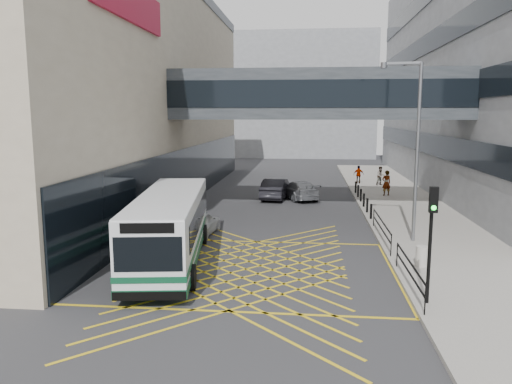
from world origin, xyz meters
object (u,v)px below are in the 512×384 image
(bus, at_px, (170,226))
(car_silver, at_px, (299,189))
(pedestrian_a, at_px, (386,183))
(pedestrian_b, at_px, (381,176))
(traffic_light, at_px, (431,228))
(litter_bin, at_px, (422,256))
(pedestrian_c, at_px, (359,175))
(car_dark, at_px, (276,188))
(street_lamp, at_px, (413,141))
(car_white, at_px, (199,223))

(bus, distance_m, car_silver, 17.61)
(pedestrian_a, distance_m, pedestrian_b, 5.67)
(pedestrian_b, bearing_deg, traffic_light, -116.93)
(traffic_light, relative_size, pedestrian_b, 2.39)
(litter_bin, xyz_separation_m, pedestrian_a, (1.28, 18.26, 0.54))
(bus, relative_size, litter_bin, 12.99)
(traffic_light, xyz_separation_m, pedestrian_c, (0.55, 29.14, -1.74))
(traffic_light, bearing_deg, car_dark, 110.41)
(bus, xyz_separation_m, car_dark, (3.44, 16.76, -0.82))
(litter_bin, height_order, pedestrian_b, pedestrian_b)
(bus, distance_m, litter_bin, 10.55)
(car_silver, bearing_deg, pedestrian_a, 171.20)
(traffic_light, distance_m, litter_bin, 4.77)
(bus, xyz_separation_m, litter_bin, (10.50, -0.03, -1.02))
(bus, height_order, pedestrian_a, bus)
(pedestrian_a, bearing_deg, pedestrian_b, -111.39)
(litter_bin, bearing_deg, pedestrian_a, 85.98)
(car_dark, distance_m, traffic_light, 22.03)
(pedestrian_a, bearing_deg, litter_bin, 68.24)
(car_silver, distance_m, street_lamp, 14.46)
(street_lamp, distance_m, pedestrian_a, 14.58)
(street_lamp, relative_size, litter_bin, 10.25)
(traffic_light, distance_m, pedestrian_b, 28.29)
(pedestrian_a, bearing_deg, pedestrian_c, -95.51)
(car_silver, xyz_separation_m, pedestrian_c, (5.17, 8.07, 0.22))
(pedestrian_c, bearing_deg, car_dark, 46.39)
(car_dark, distance_m, pedestrian_b, 11.25)
(car_white, height_order, pedestrian_a, pedestrian_a)
(litter_bin, distance_m, pedestrian_b, 23.98)
(street_lamp, height_order, pedestrian_a, street_lamp)
(car_silver, bearing_deg, pedestrian_b, -155.49)
(car_silver, relative_size, street_lamp, 0.55)
(traffic_light, xyz_separation_m, street_lamp, (1.02, 8.47, 2.36))
(car_dark, relative_size, litter_bin, 5.97)
(traffic_light, bearing_deg, pedestrian_c, 92.51)
(car_dark, bearing_deg, pedestrian_c, -123.59)
(street_lamp, bearing_deg, pedestrian_a, 94.22)
(car_white, relative_size, street_lamp, 0.48)
(car_dark, distance_m, pedestrian_c, 10.67)
(car_white, distance_m, pedestrian_c, 22.48)
(bus, relative_size, pedestrian_b, 6.68)
(bus, distance_m, pedestrian_b, 26.80)
(pedestrian_c, bearing_deg, car_silver, 54.07)
(car_silver, xyz_separation_m, pedestrian_b, (6.98, 7.07, 0.24))
(car_white, bearing_deg, bus, 93.55)
(bus, bearing_deg, car_silver, 64.77)
(pedestrian_a, relative_size, pedestrian_c, 1.20)
(car_dark, relative_size, traffic_light, 1.28)
(bus, bearing_deg, pedestrian_a, 48.98)
(litter_bin, bearing_deg, bus, 179.81)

